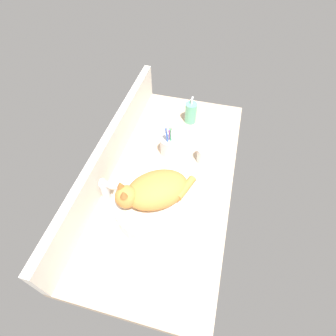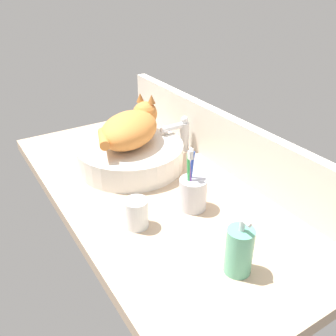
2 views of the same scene
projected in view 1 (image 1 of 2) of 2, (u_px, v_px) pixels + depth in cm
name	position (u px, v px, depth cm)	size (l,w,h in cm)	color
ground_plane	(168.00, 179.00, 124.37)	(120.92, 59.12, 4.00)	tan
backsplash_panel	(110.00, 152.00, 119.98)	(120.92, 3.60, 18.66)	silver
sink_basin	(157.00, 202.00, 109.11)	(36.51, 36.51, 8.20)	silver
cat	(153.00, 190.00, 101.10)	(28.46, 30.22, 14.00)	orange
faucet	(107.00, 189.00, 109.52)	(3.60, 11.84, 13.60)	silver
soap_dispenser	(191.00, 113.00, 142.96)	(6.36, 6.36, 15.08)	#60B793
toothbrush_cup	(168.00, 146.00, 128.43)	(7.97, 7.97, 18.70)	silver
water_glass	(204.00, 155.00, 126.25)	(6.42, 6.42, 8.25)	white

